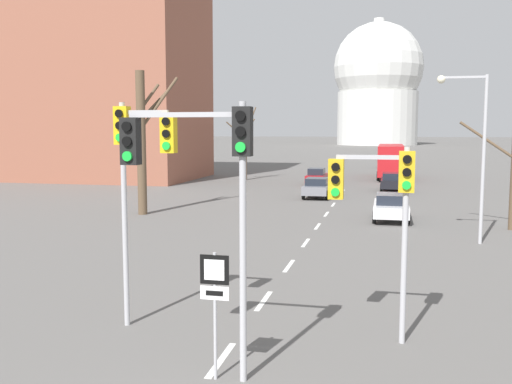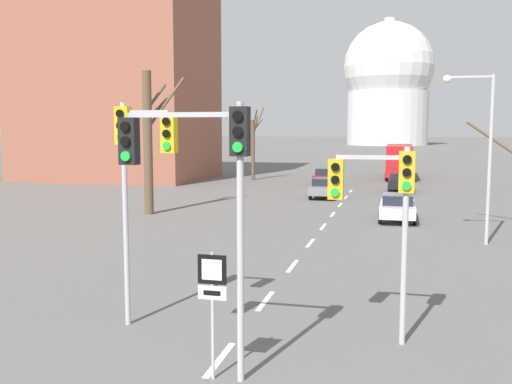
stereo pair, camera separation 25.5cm
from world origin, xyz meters
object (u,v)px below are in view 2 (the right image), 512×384
route_sign_post (212,293)px  city_bus (399,159)px  traffic_signal_near_right (381,196)px  sedan_far_right (324,187)px  street_lamp_right (481,140)px  sedan_near_left (398,207)px  traffic_signal_near_left (139,159)px  sedan_near_right (324,177)px  sedan_far_left (400,182)px  sedan_mid_centre (394,162)px  traffic_signal_centre_tall (201,170)px

route_sign_post → city_bus: size_ratio=0.25×
traffic_signal_near_right → sedan_far_right: size_ratio=1.13×
street_lamp_right → sedan_near_left: street_lamp_right is taller
traffic_signal_near_left → sedan_near_right: (-0.14, 38.91, -3.58)m
traffic_signal_near_right → sedan_far_left: 34.88m
route_sign_post → city_bus: 50.54m
traffic_signal_near_left → sedan_near_right: bearing=90.2°
traffic_signal_near_left → sedan_mid_centre: size_ratio=1.35×
traffic_signal_centre_tall → sedan_near_left: traffic_signal_centre_tall is taller
traffic_signal_near_right → sedan_mid_centre: 63.98m
sedan_near_left → sedan_far_left: 15.73m
sedan_mid_centre → city_bus: 16.49m
sedan_far_left → sedan_far_right: bearing=-132.2°
traffic_signal_near_right → sedan_far_right: 29.21m
sedan_far_right → sedan_near_left: bearing=-61.0°
sedan_near_left → sedan_mid_centre: sedan_mid_centre is taller
traffic_signal_near_right → route_sign_post: traffic_signal_near_right is taller
route_sign_post → traffic_signal_near_right: bearing=42.4°
route_sign_post → sedan_far_right: size_ratio=0.64×
sedan_mid_centre → city_bus: size_ratio=0.39×
traffic_signal_near_right → traffic_signal_near_left: bearing=-177.1°
sedan_far_left → traffic_signal_near_left: bearing=-100.7°
sedan_far_right → city_bus: (5.42, 18.82, 1.26)m
traffic_signal_centre_tall → route_sign_post: 2.50m
sedan_mid_centre → route_sign_post: bearing=-92.7°
sedan_mid_centre → city_bus: city_bus is taller
sedan_near_right → sedan_far_right: (1.23, -9.94, 0.01)m
sedan_near_right → sedan_mid_centre: (6.05, 25.32, 0.06)m
sedan_near_left → city_bus: city_bus is taller
route_sign_post → sedan_near_right: 41.64m
traffic_signal_near_right → traffic_signal_near_left: (-6.00, -0.31, 0.81)m
street_lamp_right → sedan_far_left: (-3.24, 21.66, -3.85)m
sedan_mid_centre → sedan_far_right: bearing=-97.8°
traffic_signal_near_right → sedan_far_right: bearing=99.7°
traffic_signal_centre_tall → sedan_far_right: 31.75m
route_sign_post → sedan_near_left: size_ratio=0.59×
sedan_far_right → sedan_near_right: bearing=97.1°
traffic_signal_centre_tall → sedan_near_right: 41.70m
route_sign_post → sedan_near_right: size_ratio=0.63×
sedan_near_right → city_bus: 11.17m
traffic_signal_near_right → sedan_far_left: size_ratio=1.10×
traffic_signal_near_left → sedan_near_left: traffic_signal_near_left is taller
sedan_near_left → sedan_far_left: sedan_far_left is taller
traffic_signal_near_right → street_lamp_right: (3.87, 13.11, 1.10)m
sedan_near_right → city_bus: size_ratio=0.39×
sedan_far_right → city_bus: 19.62m
sedan_far_right → city_bus: city_bus is taller
traffic_signal_near_right → sedan_near_right: bearing=99.0°
traffic_signal_centre_tall → traffic_signal_near_left: size_ratio=0.98×
traffic_signal_near_left → sedan_far_right: 29.21m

